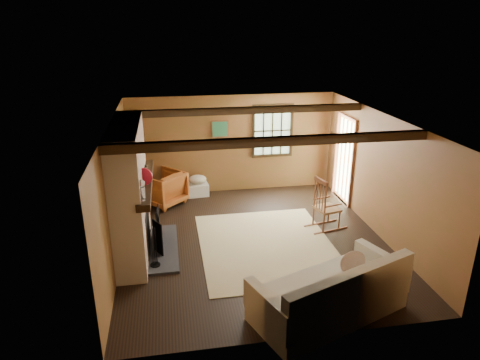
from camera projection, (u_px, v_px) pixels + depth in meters
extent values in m
plane|color=black|center=(254.00, 241.00, 8.32)|extent=(5.50, 5.50, 0.00)
cube|color=brown|center=(232.00, 144.00, 10.44)|extent=(5.00, 0.02, 2.40)
cube|color=brown|center=(299.00, 261.00, 5.36)|extent=(5.00, 0.02, 2.40)
cube|color=brown|center=(115.00, 192.00, 7.50)|extent=(0.02, 5.50, 2.40)
cube|color=brown|center=(381.00, 176.00, 8.30)|extent=(0.02, 5.50, 2.40)
cube|color=white|center=(256.00, 120.00, 7.48)|extent=(5.00, 5.50, 0.02)
cube|color=black|center=(272.00, 142.00, 6.39)|extent=(5.00, 0.12, 0.14)
cube|color=black|center=(244.00, 111.00, 8.61)|extent=(5.00, 0.12, 0.14)
cube|color=black|center=(273.00, 131.00, 10.46)|extent=(1.02, 0.06, 1.32)
cube|color=#A4C697|center=(272.00, 131.00, 10.49)|extent=(0.90, 0.01, 1.20)
cube|color=black|center=(272.00, 131.00, 10.47)|extent=(0.90, 0.03, 0.02)
cube|color=brown|center=(344.00, 160.00, 9.93)|extent=(0.06, 1.00, 2.06)
cube|color=#A4C697|center=(345.00, 160.00, 9.93)|extent=(0.01, 0.80, 1.85)
cube|color=brown|center=(220.00, 129.00, 10.22)|extent=(0.42, 0.03, 0.42)
cube|color=#216560|center=(220.00, 129.00, 10.21)|extent=(0.36, 0.01, 0.36)
cube|color=#9F5B3D|center=(130.00, 192.00, 7.54)|extent=(0.50, 2.20, 2.40)
cube|color=black|center=(138.00, 229.00, 7.81)|extent=(0.38, 1.00, 0.85)
cube|color=#313236|center=(163.00, 248.00, 8.03)|extent=(0.55, 1.80, 0.05)
cube|color=black|center=(146.00, 183.00, 7.53)|extent=(0.22, 2.30, 0.12)
cube|color=black|center=(158.00, 237.00, 7.70)|extent=(0.17, 0.28, 0.63)
cube|color=black|center=(158.00, 229.00, 7.99)|extent=(0.08, 0.31, 0.63)
cube|color=black|center=(158.00, 222.00, 8.29)|extent=(0.05, 0.31, 0.63)
cylinder|color=black|center=(155.00, 265.00, 7.40)|extent=(0.18, 0.18, 0.02)
cylinder|color=black|center=(152.00, 248.00, 7.25)|extent=(0.02, 0.02, 0.71)
cylinder|color=black|center=(154.00, 247.00, 7.28)|extent=(0.02, 0.02, 0.71)
cylinder|color=black|center=(156.00, 246.00, 7.32)|extent=(0.02, 0.02, 0.71)
cylinder|color=silver|center=(142.00, 194.00, 6.61)|extent=(0.10, 0.10, 0.22)
sphere|color=silver|center=(141.00, 183.00, 6.55)|extent=(0.12, 0.12, 0.12)
cylinder|color=red|center=(143.00, 177.00, 7.20)|extent=(0.30, 0.08, 0.30)
cube|color=black|center=(144.00, 176.00, 7.49)|extent=(0.22, 0.15, 0.12)
cylinder|color=black|center=(145.00, 170.00, 7.85)|extent=(0.07, 0.07, 0.09)
cylinder|color=black|center=(146.00, 167.00, 8.05)|extent=(0.06, 0.06, 0.07)
cube|color=#CDB189|center=(266.00, 245.00, 8.16)|extent=(2.50, 3.00, 0.01)
cube|color=#A97A52|center=(327.00, 209.00, 8.73)|extent=(0.53, 0.54, 0.05)
cube|color=brown|center=(321.00, 181.00, 8.44)|extent=(0.15, 0.43, 0.08)
cylinder|color=brown|center=(339.00, 220.00, 8.71)|extent=(0.03, 0.03, 0.41)
cylinder|color=brown|center=(329.00, 213.00, 9.04)|extent=(0.03, 0.03, 0.41)
cylinder|color=brown|center=(324.00, 223.00, 8.57)|extent=(0.03, 0.03, 0.41)
cylinder|color=brown|center=(313.00, 216.00, 8.90)|extent=(0.03, 0.03, 0.41)
cylinder|color=brown|center=(326.00, 199.00, 8.38)|extent=(0.03, 0.03, 0.71)
cylinder|color=brown|center=(315.00, 192.00, 8.71)|extent=(0.03, 0.03, 0.71)
cylinder|color=brown|center=(323.00, 198.00, 8.47)|extent=(0.02, 0.02, 0.58)
cylinder|color=brown|center=(320.00, 196.00, 8.55)|extent=(0.02, 0.02, 0.58)
cylinder|color=brown|center=(317.00, 194.00, 8.63)|extent=(0.02, 0.02, 0.58)
cube|color=brown|center=(333.00, 205.00, 8.50)|extent=(0.39, 0.13, 0.03)
cube|color=brown|center=(322.00, 198.00, 8.85)|extent=(0.39, 0.13, 0.03)
cube|color=brown|center=(331.00, 230.00, 8.71)|extent=(0.79, 0.23, 0.03)
cube|color=brown|center=(320.00, 223.00, 9.04)|extent=(0.79, 0.23, 0.03)
cube|color=beige|center=(328.00, 299.00, 6.20)|extent=(2.44, 1.74, 0.49)
cube|color=beige|center=(351.00, 292.00, 5.73)|extent=(2.14, 0.96, 0.61)
cube|color=beige|center=(268.00, 310.00, 5.61)|extent=(0.51, 0.99, 0.45)
cube|color=beige|center=(381.00, 265.00, 6.63)|extent=(0.51, 0.99, 0.45)
ellipsoid|color=beige|center=(353.00, 263.00, 6.43)|extent=(0.42, 0.28, 0.40)
cylinder|color=brown|center=(152.00, 198.00, 10.17)|extent=(0.45, 0.13, 0.13)
cylinder|color=brown|center=(159.00, 198.00, 10.20)|extent=(0.45, 0.13, 0.13)
cylinder|color=brown|center=(165.00, 197.00, 10.22)|extent=(0.45, 0.13, 0.13)
cylinder|color=brown|center=(152.00, 193.00, 10.13)|extent=(0.45, 0.13, 0.13)
cylinder|color=brown|center=(158.00, 192.00, 10.15)|extent=(0.45, 0.13, 0.13)
cylinder|color=brown|center=(164.00, 192.00, 10.17)|extent=(0.45, 0.13, 0.13)
cube|color=white|center=(198.00, 189.00, 10.48)|extent=(0.53, 0.43, 0.30)
ellipsoid|color=beige|center=(197.00, 179.00, 10.38)|extent=(0.54, 0.49, 0.22)
imported|color=#BF6026|center=(163.00, 188.00, 9.90)|extent=(1.19, 1.20, 0.78)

